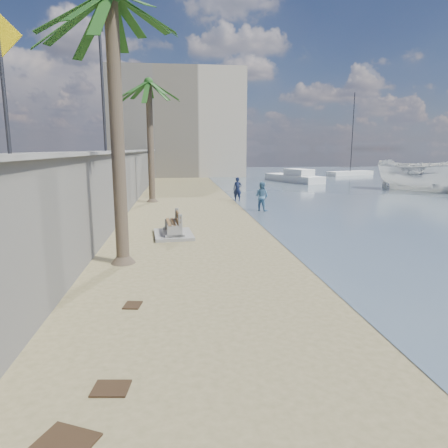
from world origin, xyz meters
TOP-DOWN VIEW (x-y plane):
  - ground_plane at (0.00, 0.00)m, footprint 140.00×140.00m
  - seawall at (-5.20, 20.00)m, footprint 0.45×70.00m
  - wall_cap at (-5.20, 20.00)m, footprint 0.80×70.00m
  - end_building at (-2.00, 52.00)m, footprint 18.00×12.00m
  - bench_far at (-2.25, 10.82)m, footprint 1.79×2.47m
  - palm_back at (-3.82, 22.31)m, footprint 5.00×5.00m
  - pedestrian_sign at (-5.00, 1.50)m, footprint 0.78×0.07m
  - streetlight at (-5.10, 12.00)m, footprint 0.28×0.28m
  - person_a at (2.23, 22.09)m, footprint 0.84×0.72m
  - person_b at (3.00, 17.36)m, footprint 1.19×1.17m
  - boat_cruiser at (19.49, 26.71)m, footprint 4.62×4.65m
  - yacht_near at (25.27, 39.69)m, footprint 7.21×9.65m
  - yacht_far at (11.03, 38.05)m, footprint 5.06×8.61m
  - sailboat_west at (22.35, 48.28)m, footprint 7.56×4.63m
  - debris_b at (-3.13, -0.33)m, footprint 0.61×0.51m
  - debris_d at (-3.16, 3.08)m, footprint 0.45×0.53m

SIDE VIEW (x-z plane):
  - ground_plane at x=0.00m, z-range 0.00..0.00m
  - debris_b at x=-3.13m, z-range 0.00..0.03m
  - debris_d at x=-3.16m, z-range 0.00..0.03m
  - sailboat_west at x=22.35m, z-range -5.35..6.03m
  - yacht_near at x=25.27m, z-range -0.40..1.10m
  - yacht_far at x=11.03m, z-range -0.40..1.10m
  - bench_far at x=-2.25m, z-range -0.06..0.92m
  - person_b at x=3.00m, z-range 0.00..1.95m
  - person_a at x=2.23m, z-range 0.00..1.96m
  - boat_cruiser at x=19.49m, z-range -0.40..3.49m
  - seawall at x=-5.20m, z-range 0.00..3.50m
  - wall_cap at x=-5.20m, z-range 3.49..3.61m
  - pedestrian_sign at x=-5.00m, z-range 3.95..6.35m
  - streetlight at x=-5.10m, z-range 4.08..9.21m
  - end_building at x=-2.00m, z-range 0.00..14.00m
  - palm_back at x=-3.82m, z-range 3.47..12.48m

